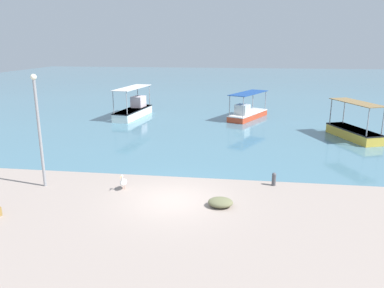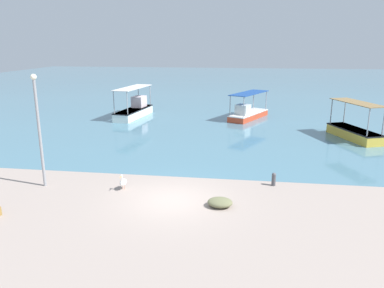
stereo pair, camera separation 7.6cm
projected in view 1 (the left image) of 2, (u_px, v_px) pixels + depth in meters
The scene contains 9 objects.
ground at pixel (173, 200), 16.78m from camera, with size 120.00×120.00×0.00m, color gray.
harbor_water at pixel (227, 85), 62.67m from camera, with size 110.00×90.00×0.00m, color teal.
fishing_boat_center at pixel (247, 113), 34.62m from camera, with size 3.79×5.57×2.41m.
fishing_boat_far_left at pixel (353, 131), 27.44m from camera, with size 3.11×5.05×2.70m.
fishing_boat_outer at pixel (134, 110), 35.52m from camera, with size 2.35×6.02×2.82m.
pelican at pixel (123, 182), 17.89m from camera, with size 0.30×0.80×0.80m.
lamp_post at pixel (39, 125), 17.64m from camera, with size 0.28×0.28×5.45m.
mooring_bollard at pixel (274, 179), 18.42m from camera, with size 0.21×0.21×0.67m.
net_pile at pixel (220, 202), 16.08m from camera, with size 1.08×0.92×0.37m, color #696B49.
Camera 1 is at (3.02, -15.27, 6.81)m, focal length 35.00 mm.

